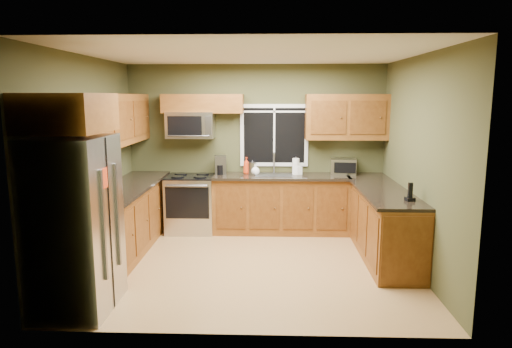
# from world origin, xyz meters

# --- Properties ---
(floor) EXTENTS (4.20, 4.20, 0.00)m
(floor) POSITION_xyz_m (0.00, 0.00, 0.00)
(floor) COLOR #A57A48
(floor) RESTS_ON ground
(ceiling) EXTENTS (4.20, 4.20, 0.00)m
(ceiling) POSITION_xyz_m (0.00, 0.00, 2.70)
(ceiling) COLOR white
(ceiling) RESTS_ON back_wall
(back_wall) EXTENTS (4.20, 0.00, 4.20)m
(back_wall) POSITION_xyz_m (0.00, 1.80, 1.35)
(back_wall) COLOR #414324
(back_wall) RESTS_ON ground
(front_wall) EXTENTS (4.20, 0.00, 4.20)m
(front_wall) POSITION_xyz_m (0.00, -1.80, 1.35)
(front_wall) COLOR #414324
(front_wall) RESTS_ON ground
(left_wall) EXTENTS (0.00, 3.60, 3.60)m
(left_wall) POSITION_xyz_m (-2.10, 0.00, 1.35)
(left_wall) COLOR #414324
(left_wall) RESTS_ON ground
(right_wall) EXTENTS (0.00, 3.60, 3.60)m
(right_wall) POSITION_xyz_m (2.10, 0.00, 1.35)
(right_wall) COLOR #414324
(right_wall) RESTS_ON ground
(window) EXTENTS (1.12, 0.03, 1.02)m
(window) POSITION_xyz_m (0.30, 1.78, 1.55)
(window) COLOR white
(window) RESTS_ON back_wall
(base_cabinets_left) EXTENTS (0.60, 2.65, 0.90)m
(base_cabinets_left) POSITION_xyz_m (-1.80, 0.48, 0.45)
(base_cabinets_left) COLOR brown
(base_cabinets_left) RESTS_ON ground
(countertop_left) EXTENTS (0.65, 2.65, 0.04)m
(countertop_left) POSITION_xyz_m (-1.78, 0.48, 0.92)
(countertop_left) COLOR black
(countertop_left) RESTS_ON base_cabinets_left
(base_cabinets_back) EXTENTS (2.17, 0.60, 0.90)m
(base_cabinets_back) POSITION_xyz_m (0.42, 1.50, 0.45)
(base_cabinets_back) COLOR brown
(base_cabinets_back) RESTS_ON ground
(countertop_back) EXTENTS (2.17, 0.65, 0.04)m
(countertop_back) POSITION_xyz_m (0.42, 1.48, 0.92)
(countertop_back) COLOR black
(countertop_back) RESTS_ON base_cabinets_back
(base_cabinets_peninsula) EXTENTS (0.60, 2.52, 0.90)m
(base_cabinets_peninsula) POSITION_xyz_m (1.80, 0.54, 0.45)
(base_cabinets_peninsula) COLOR brown
(base_cabinets_peninsula) RESTS_ON ground
(countertop_peninsula) EXTENTS (0.65, 2.50, 0.04)m
(countertop_peninsula) POSITION_xyz_m (1.78, 0.55, 0.92)
(countertop_peninsula) COLOR black
(countertop_peninsula) RESTS_ON base_cabinets_peninsula
(upper_cabinets_left) EXTENTS (0.33, 2.65, 0.72)m
(upper_cabinets_left) POSITION_xyz_m (-1.94, 0.48, 1.86)
(upper_cabinets_left) COLOR brown
(upper_cabinets_left) RESTS_ON left_wall
(upper_cabinets_back_left) EXTENTS (1.30, 0.33, 0.30)m
(upper_cabinets_back_left) POSITION_xyz_m (-0.85, 1.64, 2.07)
(upper_cabinets_back_left) COLOR brown
(upper_cabinets_back_left) RESTS_ON back_wall
(upper_cabinets_back_right) EXTENTS (1.30, 0.33, 0.72)m
(upper_cabinets_back_right) POSITION_xyz_m (1.45, 1.64, 1.86)
(upper_cabinets_back_right) COLOR brown
(upper_cabinets_back_right) RESTS_ON back_wall
(upper_cabinet_over_fridge) EXTENTS (0.72, 0.90, 0.38)m
(upper_cabinet_over_fridge) POSITION_xyz_m (-1.74, -1.30, 2.03)
(upper_cabinet_over_fridge) COLOR brown
(upper_cabinet_over_fridge) RESTS_ON left_wall
(refrigerator) EXTENTS (0.74, 0.90, 1.80)m
(refrigerator) POSITION_xyz_m (-1.74, -1.30, 0.90)
(refrigerator) COLOR #B7B7BC
(refrigerator) RESTS_ON ground
(range) EXTENTS (0.76, 0.69, 0.94)m
(range) POSITION_xyz_m (-1.05, 1.47, 0.47)
(range) COLOR #B7B7BC
(range) RESTS_ON ground
(microwave) EXTENTS (0.76, 0.41, 0.42)m
(microwave) POSITION_xyz_m (-1.05, 1.61, 1.73)
(microwave) COLOR #B7B7BC
(microwave) RESTS_ON back_wall
(sink) EXTENTS (0.60, 0.42, 0.36)m
(sink) POSITION_xyz_m (0.30, 1.49, 0.95)
(sink) COLOR slate
(sink) RESTS_ON countertop_back
(toaster_oven) EXTENTS (0.44, 0.36, 0.25)m
(toaster_oven) POSITION_xyz_m (1.43, 1.62, 1.07)
(toaster_oven) COLOR #B7B7BC
(toaster_oven) RESTS_ON countertop_back
(coffee_maker) EXTENTS (0.21, 0.26, 0.30)m
(coffee_maker) POSITION_xyz_m (-0.57, 1.55, 1.08)
(coffee_maker) COLOR slate
(coffee_maker) RESTS_ON countertop_back
(kettle) EXTENTS (0.18, 0.18, 0.24)m
(kettle) POSITION_xyz_m (-0.05, 1.55, 1.05)
(kettle) COLOR #B7B7BC
(kettle) RESTS_ON countertop_back
(paper_towel_roll) EXTENTS (0.14, 0.14, 0.29)m
(paper_towel_roll) POSITION_xyz_m (0.65, 1.56, 1.07)
(paper_towel_roll) COLOR white
(paper_towel_roll) RESTS_ON countertop_back
(soap_bottle_a) EXTENTS (0.13, 0.13, 0.27)m
(soap_bottle_a) POSITION_xyz_m (-0.15, 1.59, 1.08)
(soap_bottle_a) COLOR red
(soap_bottle_a) RESTS_ON countertop_back
(soap_bottle_b) EXTENTS (0.11, 0.11, 0.19)m
(soap_bottle_b) POSITION_xyz_m (0.70, 1.54, 1.04)
(soap_bottle_b) COLOR white
(soap_bottle_b) RESTS_ON countertop_back
(soap_bottle_c) EXTENTS (0.15, 0.15, 0.17)m
(soap_bottle_c) POSITION_xyz_m (0.00, 1.50, 1.03)
(soap_bottle_c) COLOR white
(soap_bottle_c) RESTS_ON countertop_back
(cordless_phone) EXTENTS (0.12, 0.12, 0.22)m
(cordless_phone) POSITION_xyz_m (1.94, -0.28, 1.01)
(cordless_phone) COLOR black
(cordless_phone) RESTS_ON countertop_peninsula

